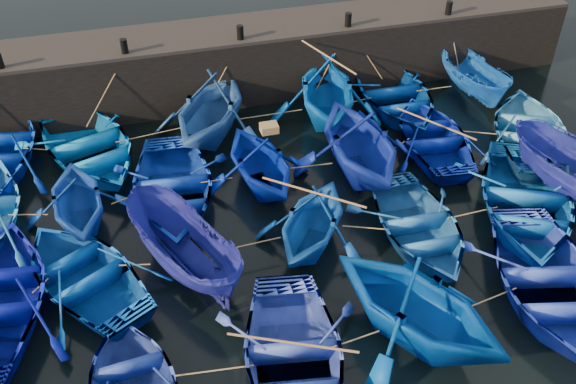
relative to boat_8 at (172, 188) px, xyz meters
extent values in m
plane|color=black|center=(3.31, -4.51, -0.54)|extent=(120.00, 120.00, 0.00)
cube|color=black|center=(3.31, 5.99, 0.71)|extent=(26.00, 2.50, 2.50)
cube|color=black|center=(3.31, 5.99, 2.02)|extent=(26.00, 2.50, 0.12)
cylinder|color=black|center=(-0.69, 5.09, 2.33)|extent=(0.24, 0.24, 0.50)
cylinder|color=black|center=(3.31, 5.09, 2.33)|extent=(0.24, 0.24, 0.50)
cylinder|color=black|center=(7.31, 5.09, 2.33)|extent=(0.24, 0.24, 0.50)
cylinder|color=black|center=(11.31, 5.09, 2.33)|extent=(0.24, 0.24, 0.50)
imported|color=blue|center=(-2.41, 2.89, 0.03)|extent=(5.56, 6.51, 1.14)
imported|color=navy|center=(1.79, 3.20, 0.68)|extent=(5.82, 6.03, 2.44)
imported|color=blue|center=(5.95, 3.21, 0.70)|extent=(5.03, 5.51, 2.48)
imported|color=navy|center=(8.64, 3.34, 0.01)|extent=(3.83, 5.33, 1.10)
imported|color=blue|center=(11.85, 3.32, 0.23)|extent=(1.80, 4.06, 1.53)
imported|color=#0E3C9D|center=(-2.70, -0.31, 0.42)|extent=(3.43, 3.89, 1.92)
imported|color=#082C92|center=(0.00, 0.00, 0.00)|extent=(4.12, 5.49, 1.08)
imported|color=#001B96|center=(2.78, -0.01, 0.49)|extent=(3.98, 4.42, 2.06)
imported|color=#0C2396|center=(5.98, -0.11, 0.74)|extent=(4.25, 4.91, 2.55)
imported|color=#031888|center=(8.91, 0.53, -0.06)|extent=(3.76, 4.95, 0.96)
imported|color=#317BC3|center=(12.19, -0.14, 0.00)|extent=(5.49, 6.28, 1.08)
imported|color=#033D90|center=(-2.65, -2.92, -0.05)|extent=(5.29, 5.79, 0.98)
imported|color=navy|center=(-0.05, -3.09, 0.33)|extent=(3.50, 4.79, 1.74)
imported|color=#0B479E|center=(3.55, -2.99, 0.43)|extent=(4.75, 4.86, 1.94)
imported|color=#1958A3|center=(6.55, -3.48, -0.06)|extent=(3.34, 4.65, 0.96)
imported|color=#094FA1|center=(9.99, -3.41, 0.04)|extent=(5.98, 6.79, 1.17)
imported|color=#293FAF|center=(1.89, -6.90, -0.03)|extent=(4.30, 5.45, 1.03)
imported|color=#003F98|center=(4.98, -6.74, 0.70)|extent=(5.96, 6.15, 2.47)
imported|color=#1F37C6|center=(8.85, -6.38, 0.03)|extent=(5.01, 6.18, 1.13)
cube|color=olive|center=(3.08, -0.01, 1.64)|extent=(0.52, 0.41, 0.25)
cylinder|color=tan|center=(-3.87, 3.11, 0.01)|extent=(1.14, 0.48, 0.04)
cylinder|color=tan|center=(-0.31, 3.04, 0.01)|extent=(2.40, 0.34, 0.04)
cylinder|color=tan|center=(3.87, 3.20, 0.01)|extent=(2.37, 0.05, 0.04)
cylinder|color=tan|center=(7.30, 3.28, 0.01)|extent=(0.89, 0.17, 0.04)
cylinder|color=tan|center=(10.24, 3.33, 0.01)|extent=(1.41, 0.06, 0.04)
cylinder|color=tan|center=(-4.16, -0.16, 0.01)|extent=(1.11, 0.32, 0.04)
cylinder|color=tan|center=(-1.35, -0.15, 0.01)|extent=(0.92, 0.34, 0.04)
cylinder|color=tan|center=(1.39, -0.01, 0.01)|extent=(0.98, 0.05, 0.04)
cylinder|color=tan|center=(4.38, -0.06, 0.01)|extent=(1.41, 0.13, 0.04)
cylinder|color=tan|center=(7.45, 0.21, 0.01)|extent=(1.15, 0.67, 0.04)
cylinder|color=tan|center=(10.55, 0.20, 0.01)|extent=(1.50, 0.71, 0.04)
cylinder|color=tan|center=(-3.74, -3.12, 0.01)|extent=(0.40, 0.43, 0.04)
cylinder|color=tan|center=(-1.35, -3.00, 0.01)|extent=(0.81, 0.21, 0.04)
cylinder|color=tan|center=(1.75, -3.04, 0.01)|extent=(1.80, 0.13, 0.04)
cylinder|color=tan|center=(5.05, -3.24, 0.01)|extent=(1.22, 0.52, 0.04)
cylinder|color=tan|center=(8.27, -3.45, 0.01)|extent=(1.64, 0.11, 0.04)
cylinder|color=tan|center=(10.92, -3.32, 0.01)|extent=(0.08, 0.19, 0.04)
cylinder|color=tan|center=(0.11, -6.81, 0.01)|extent=(1.78, 0.23, 0.04)
cylinder|color=tan|center=(3.44, -6.82, 0.01)|extent=(1.30, 0.20, 0.04)
cylinder|color=tan|center=(6.92, -6.56, 0.01)|extent=(2.07, 0.40, 0.04)
cylinder|color=tan|center=(-1.55, 4.54, 1.04)|extent=(1.75, 0.95, 2.09)
cylinder|color=tan|center=(2.55, 4.69, 1.04)|extent=(1.56, 0.64, 2.09)
cylinder|color=tan|center=(6.63, 4.70, 1.04)|extent=(1.40, 0.62, 2.09)
cylinder|color=tan|center=(7.97, 4.77, 1.04)|extent=(1.37, 0.49, 2.09)
cylinder|color=tan|center=(11.58, 4.76, 1.04)|extent=(0.59, 0.52, 2.08)
cylinder|color=#99724C|center=(5.95, 3.21, 1.97)|extent=(1.08, 2.84, 0.06)
cylinder|color=#99724C|center=(8.91, 0.53, 0.45)|extent=(1.77, 2.49, 0.06)
cylinder|color=#99724C|center=(3.55, -2.99, 1.43)|extent=(2.34, 1.97, 0.06)
cylinder|color=#99724C|center=(1.89, -6.90, 0.52)|extent=(2.74, 1.32, 0.06)
camera|label=1|loc=(-0.54, -15.52, 12.23)|focal=40.00mm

